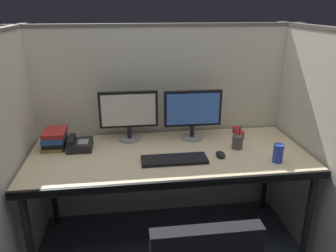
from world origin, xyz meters
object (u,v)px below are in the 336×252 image
monitor_left (129,113)px  keyboard_main (174,160)px  desk_phone (79,144)px  soda_can (278,153)px  desk (169,160)px  book_stack (55,139)px  computer_mouse (221,154)px  pen_cup (237,142)px  monitor_right (193,111)px  red_stapler (238,132)px

monitor_left → keyboard_main: 0.53m
desk_phone → soda_can: (1.30, -0.38, 0.03)m
desk → book_stack: size_ratio=8.59×
computer_mouse → desk_phone: bearing=165.0°
desk_phone → soda_can: size_ratio=1.56×
desk_phone → pen_cup: 1.12m
monitor_right → soda_can: bearing=-44.7°
pen_cup → book_stack: bearing=171.7°
computer_mouse → pen_cup: pen_cup is taller
keyboard_main → soda_can: (0.66, -0.10, 0.05)m
monitor_right → monitor_left: bearing=175.9°
monitor_left → desk_phone: (-0.36, -0.12, -0.18)m
soda_can → monitor_right: bearing=135.3°
book_stack → pen_cup: pen_cup is taller
desk → computer_mouse: computer_mouse is taller
computer_mouse → monitor_right: bearing=109.9°
desk → soda_can: (0.68, -0.21, 0.11)m
desk → book_stack: book_stack is taller
book_stack → computer_mouse: bearing=-15.2°
monitor_left → soda_can: 1.08m
desk → soda_can: 0.72m
desk → monitor_left: monitor_left is taller
pen_cup → monitor_left: bearing=161.1°
book_stack → soda_can: bearing=-16.2°
monitor_right → keyboard_main: monitor_right is taller
keyboard_main → red_stapler: (0.56, 0.37, 0.02)m
book_stack → monitor_right: bearing=2.1°
monitor_right → computer_mouse: bearing=-70.1°
keyboard_main → desk_phone: bearing=156.1°
book_stack → soda_can: book_stack is taller
monitor_right → pen_cup: monitor_right is taller
monitor_left → soda_can: size_ratio=3.52×
computer_mouse → pen_cup: bearing=37.6°
monitor_left → book_stack: bearing=-172.4°
monitor_left → pen_cup: (0.75, -0.26, -0.17)m
keyboard_main → desk_phone: (-0.64, 0.28, 0.02)m
pen_cup → red_stapler: bearing=69.4°
computer_mouse → pen_cup: (0.16, 0.12, 0.03)m
book_stack → monitor_left: bearing=7.6°
keyboard_main → monitor_left: bearing=124.7°
monitor_left → desk: bearing=-47.6°
desk_phone → soda_can: 1.35m
computer_mouse → soda_can: bearing=-19.4°
keyboard_main → book_stack: 0.88m
monitor_left → desk_phone: bearing=-161.2°
keyboard_main → pen_cup: bearing=17.1°
monitor_right → pen_cup: 0.40m
keyboard_main → soda_can: size_ratio=3.52×
red_stapler → monitor_left: bearing=177.9°
monitor_left → book_stack: 0.56m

